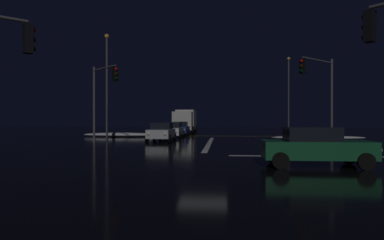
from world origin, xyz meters
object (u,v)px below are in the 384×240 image
(sedan_white, at_px, (172,130))
(streetlamp_right_far, at_px, (289,90))
(sedan_blue, at_px, (180,128))
(box_truck, at_px, (185,120))
(sedan_silver, at_px, (162,132))
(sedan_green_crossing, at_px, (315,146))
(traffic_signal_ne, at_px, (320,84))
(streetlamp_left_near, at_px, (107,79))
(traffic_signal_nw, at_px, (103,89))

(sedan_white, distance_m, streetlamp_right_far, 20.62)
(sedan_blue, relative_size, streetlamp_right_far, 0.42)
(sedan_white, xyz_separation_m, box_truck, (-0.05, 12.48, 0.91))
(sedan_silver, relative_size, sedan_green_crossing, 1.00)
(sedan_silver, relative_size, traffic_signal_ne, 0.67)
(sedan_green_crossing, distance_m, streetlamp_left_near, 23.96)
(sedan_blue, xyz_separation_m, sedan_green_crossing, (8.51, -25.58, 0.00))
(box_truck, relative_size, traffic_signal_nw, 1.36)
(sedan_blue, xyz_separation_m, box_truck, (-0.14, 6.78, 0.91))
(sedan_silver, height_order, traffic_signal_ne, traffic_signal_ne)
(traffic_signal_ne, xyz_separation_m, streetlamp_right_far, (1.87, 22.37, 1.43))
(sedan_green_crossing, bearing_deg, sedan_blue, 108.39)
(sedan_white, distance_m, box_truck, 12.51)
(sedan_silver, bearing_deg, traffic_signal_ne, -12.77)
(sedan_silver, height_order, sedan_white, same)
(streetlamp_right_far, bearing_deg, sedan_white, -133.91)
(sedan_silver, height_order, streetlamp_right_far, streetlamp_right_far)
(sedan_silver, relative_size, traffic_signal_nw, 0.71)
(sedan_green_crossing, height_order, streetlamp_left_near, streetlamp_left_near)
(streetlamp_right_far, relative_size, streetlamp_left_near, 1.03)
(sedan_silver, height_order, traffic_signal_nw, traffic_signal_nw)
(box_truck, xyz_separation_m, streetlamp_left_near, (-6.04, -14.08, 3.99))
(streetlamp_right_far, distance_m, streetlamp_left_near, 25.58)
(streetlamp_left_near, bearing_deg, box_truck, 66.77)
(sedan_silver, xyz_separation_m, sedan_blue, (0.26, 10.90, 0.00))
(sedan_green_crossing, relative_size, traffic_signal_nw, 0.71)
(sedan_silver, distance_m, traffic_signal_nw, 5.96)
(sedan_white, distance_m, traffic_signal_nw, 9.59)
(sedan_silver, xyz_separation_m, traffic_signal_ne, (12.17, -2.76, 3.62))
(sedan_white, distance_m, traffic_signal_ne, 14.85)
(streetlamp_right_far, height_order, streetlamp_left_near, streetlamp_right_far)
(box_truck, distance_m, streetlamp_left_near, 15.83)
(sedan_blue, relative_size, traffic_signal_ne, 0.67)
(traffic_signal_ne, bearing_deg, streetlamp_right_far, 85.23)
(box_truck, distance_m, traffic_signal_ne, 23.88)
(streetlamp_right_far, bearing_deg, box_truck, -172.13)
(box_truck, relative_size, streetlamp_left_near, 0.83)
(sedan_silver, distance_m, box_truck, 17.71)
(sedan_silver, distance_m, streetlamp_right_far, 24.64)
(sedan_silver, relative_size, sedan_white, 1.00)
(sedan_white, relative_size, traffic_signal_ne, 0.67)
(sedan_silver, bearing_deg, sedan_white, 88.11)
(sedan_white, height_order, streetlamp_right_far, streetlamp_right_far)
(streetlamp_right_far, bearing_deg, sedan_blue, -147.71)
(sedan_silver, height_order, sedan_green_crossing, same)
(sedan_green_crossing, height_order, traffic_signal_nw, traffic_signal_nw)
(sedan_blue, distance_m, sedan_green_crossing, 26.96)
(sedan_white, relative_size, box_truck, 0.52)
(streetlamp_left_near, bearing_deg, streetlamp_right_far, 38.72)
(traffic_signal_ne, bearing_deg, sedan_green_crossing, -105.95)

